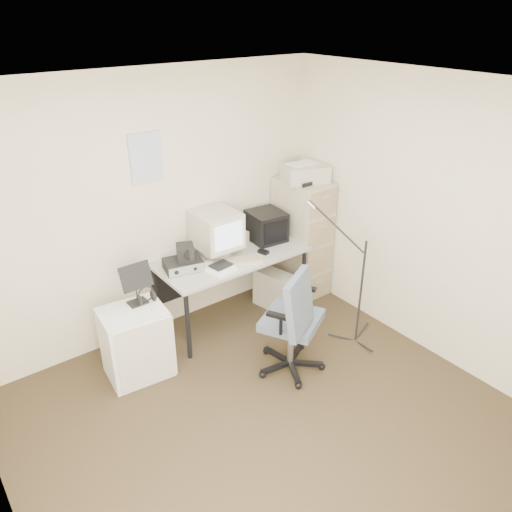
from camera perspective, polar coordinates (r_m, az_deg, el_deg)
floor at (r=4.11m, az=2.04°, el=-19.13°), size 3.60×3.60×0.01m
ceiling at (r=2.88m, az=2.88°, el=17.91°), size 3.60×3.60×0.01m
wall_back at (r=4.70m, az=-11.74°, el=5.17°), size 3.60×0.02×2.50m
wall_right at (r=4.56m, az=20.16°, el=3.36°), size 0.02×3.60×2.50m
wall_calendar at (r=4.52m, az=-12.50°, el=10.94°), size 0.30×0.02×0.44m
filing_cabinet at (r=5.51m, az=5.20°, el=2.16°), size 0.40×0.60×1.30m
printer at (r=5.23m, az=5.68°, el=9.43°), size 0.52×0.43×0.17m
desk at (r=5.09m, az=-2.70°, el=-3.58°), size 1.50×0.70×0.73m
crt_monitor at (r=4.86m, az=-4.55°, el=2.59°), size 0.40×0.42×0.44m
crt_tv at (r=5.18m, az=1.17°, el=3.46°), size 0.37×0.39×0.31m
desk_speaker at (r=5.08m, az=-1.39°, el=1.99°), size 0.11×0.11×0.15m
keyboard at (r=4.77m, az=-2.15°, el=-0.64°), size 0.51×0.34×0.03m
mouse at (r=4.94m, az=0.85°, el=0.48°), size 0.09×0.12×0.03m
radio_receiver at (r=4.68m, az=-8.34°, el=-0.96°), size 0.39×0.32×0.10m
radio_speaker at (r=4.63m, az=-8.09°, el=0.46°), size 0.20×0.19×0.15m
papers at (r=4.67m, az=-4.43°, el=-1.36°), size 0.29×0.36×0.02m
pc_tower at (r=5.35m, az=2.12°, el=-3.89°), size 0.28×0.48×0.42m
office_chair at (r=4.33m, az=4.11°, el=-7.11°), size 0.83×0.83×1.06m
side_cart at (r=4.50m, az=-13.56°, el=-9.60°), size 0.57×0.47×0.65m
music_stand at (r=4.31m, az=-13.62°, el=-3.06°), size 0.30×0.22×0.39m
headphones at (r=4.37m, az=-12.42°, el=-4.61°), size 0.19×0.19×0.03m
mic_stand at (r=4.68m, az=12.07°, el=-2.43°), size 0.03×0.03×1.40m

